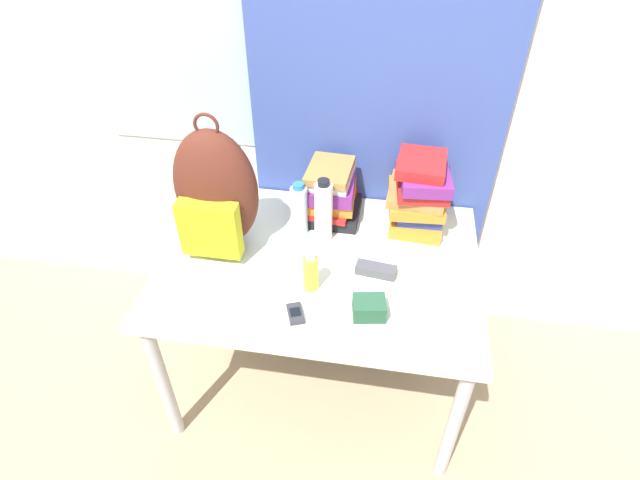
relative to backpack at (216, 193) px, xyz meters
The scene contains 13 objects.
ground_plane 1.14m from the backpack, 50.56° to the right, with size 12.00×12.00×0.00m, color #9E8466.
wall_back 0.70m from the backpack, 50.87° to the left, with size 6.00×0.06×2.50m.
curtain_blue 0.76m from the backpack, 38.04° to the left, with size 1.03×0.04×2.50m.
desk 0.51m from the backpack, ahead, with size 1.21×0.89×0.71m.
backpack is the anchor object (origin of this frame).
book_stack_left 0.49m from the backpack, 32.26° to the left, with size 0.22×0.27×0.24m.
book_stack_center 0.80m from the backpack, 18.43° to the left, with size 0.25×0.30×0.31m.
water_bottle 0.34m from the backpack, 22.36° to the left, with size 0.07×0.07×0.23m.
sports_bottle 0.42m from the backpack, 13.73° to the left, with size 0.07×0.07×0.27m.
sunscreen_bottle 0.47m from the backpack, 26.41° to the right, with size 0.05×0.05×0.16m.
cell_phone 0.54m from the backpack, 42.65° to the right, with size 0.08×0.10×0.02m.
sunglasses_case 0.66m from the backpack, ahead, with size 0.16×0.07×0.04m.
camera_pouch 0.71m from the backpack, 25.51° to the right, with size 0.12×0.10×0.07m.
Camera 1 is at (0.23, -0.97, 1.99)m, focal length 28.00 mm.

